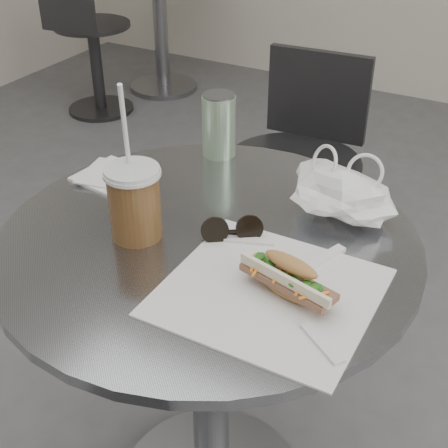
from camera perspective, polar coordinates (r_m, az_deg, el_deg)
The scene contains 11 objects.
cafe_table at distance 1.29m, azimuth -1.30°, elevation -11.26°, with size 0.76×0.76×0.74m.
bg_table at distance 3.75m, azimuth -5.90°, elevation 18.86°, with size 0.70×0.70×0.74m.
chair_far at distance 2.02m, azimuth 6.59°, elevation 2.54°, with size 0.41×0.42×0.78m.
bg_chair at distance 3.48m, azimuth -12.13°, elevation 15.08°, with size 0.40×0.42×0.76m.
sandwich_paper at distance 0.99m, azimuth 4.15°, elevation -6.21°, with size 0.32×0.30×0.00m, color white.
banh_mi at distance 0.97m, azimuth 5.95°, elevation -4.95°, with size 0.21×0.12×0.07m.
iced_coffee at distance 1.09m, azimuth -8.19°, elevation 2.07°, with size 0.10×0.10×0.29m.
sunglasses at distance 1.10m, azimuth 0.74°, elevation -0.64°, with size 0.10×0.08×0.05m.
plastic_bag at distance 1.16m, azimuth 10.43°, elevation 2.63°, with size 0.19×0.15×0.09m, color white, non-canonical shape.
napkin_stack at distance 1.32m, azimuth -10.22°, elevation 4.40°, with size 0.14×0.14×0.01m.
drink_can at distance 1.37m, azimuth -0.47°, elevation 9.03°, with size 0.07×0.07×0.14m.
Camera 1 is at (0.47, -0.60, 1.36)m, focal length 50.00 mm.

